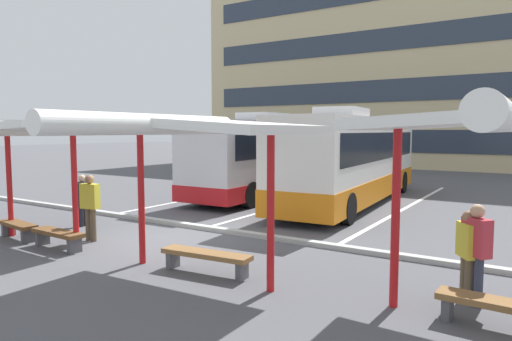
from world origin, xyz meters
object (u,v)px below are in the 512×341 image
waiting_passenger_3 (83,197)px  bench_2 (58,235)px  coach_bus_0 (280,156)px  bench_4 (501,308)px  waiting_shelter_2 (190,127)px  bench_3 (206,257)px  bench_1 (18,227)px  waiting_passenger_1 (476,247)px  coach_bus_1 (353,160)px  waiting_shelter_1 (27,130)px  waiting_passenger_0 (90,203)px  waiting_passenger_2 (468,250)px  waiting_shelter_3 (509,122)px

waiting_passenger_3 → bench_2: bearing=-49.3°
coach_bus_0 → bench_4: (10.03, -11.23, -1.38)m
waiting_shelter_2 → bench_3: (0.00, 0.45, -2.62)m
coach_bus_0 → waiting_passenger_3: coach_bus_0 is taller
bench_1 → waiting_passenger_3: 2.09m
waiting_shelter_2 → bench_3: bearing=90.0°
waiting_shelter_2 → bench_4: waiting_shelter_2 is taller
bench_4 → waiting_passenger_1: bearing=117.7°
coach_bus_1 → waiting_shelter_1: coach_bus_1 is taller
bench_2 → waiting_passenger_0: bearing=87.9°
waiting_passenger_1 → waiting_passenger_3: 10.90m
waiting_passenger_1 → waiting_passenger_3: (-10.89, 0.56, -0.09)m
bench_4 → waiting_passenger_2: 1.25m
waiting_shelter_1 → waiting_shelter_2: size_ratio=1.00×
waiting_shelter_3 → coach_bus_1: bearing=120.5°
bench_2 → coach_bus_0: bearing=92.2°
bench_3 → waiting_passenger_0: 4.35m
waiting_shelter_1 → waiting_passenger_2: bearing=9.7°
coach_bus_1 → waiting_shelter_2: (0.74, -10.70, 1.23)m
coach_bus_1 → bench_3: size_ratio=5.85×
waiting_shelter_1 → waiting_passenger_1: waiting_shelter_1 is taller
coach_bus_0 → bench_2: (0.45, -11.85, -1.38)m
coach_bus_1 → waiting_passenger_0: 10.38m
waiting_passenger_1 → waiting_passenger_3: waiting_passenger_1 is taller
bench_1 → waiting_passenger_0: 2.16m
waiting_shelter_2 → waiting_passenger_1: size_ratio=2.84×
coach_bus_0 → bench_1: size_ratio=7.70×
bench_1 → waiting_shelter_1: bearing=-10.0°
waiting_shelter_2 → bench_2: bearing=179.7°
waiting_shelter_1 → coach_bus_1: bearing=67.6°
waiting_shelter_3 → bench_3: bearing=-179.8°
bench_4 → coach_bus_1: bearing=120.9°
coach_bus_1 → bench_4: bearing=-59.1°
bench_3 → waiting_passenger_3: 6.29m
waiting_passenger_0 → waiting_shelter_2: bearing=-12.8°
bench_2 → waiting_passenger_3: (-1.76, 2.04, 0.56)m
waiting_passenger_0 → waiting_shelter_3: bearing=-3.0°
waiting_passenger_0 → waiting_passenger_3: bearing=148.5°
waiting_shelter_3 → waiting_passenger_3: size_ratio=3.03×
coach_bus_1 → bench_2: coach_bus_1 is taller
waiting_shelter_2 → waiting_shelter_3: (5.28, 0.47, 0.05)m
coach_bus_1 → waiting_passenger_2: (5.44, -9.11, -0.83)m
waiting_shelter_2 → waiting_shelter_3: size_ratio=1.01×
bench_2 → waiting_passenger_1: bearing=9.2°
waiting_passenger_0 → waiting_passenger_3: (-1.79, 1.10, -0.13)m
bench_1 → waiting_shelter_3: bearing=2.1°
bench_2 → waiting_passenger_0: 1.17m
bench_2 → waiting_shelter_3: 9.96m
bench_3 → waiting_passenger_3: bearing=165.1°
bench_2 → waiting_passenger_2: 9.14m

